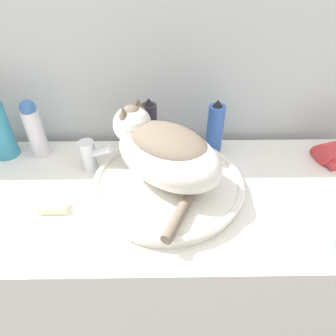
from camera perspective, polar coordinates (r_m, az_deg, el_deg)
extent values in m
cube|color=silver|center=(1.00, 1.25, 22.78)|extent=(8.00, 0.05, 2.40)
cube|color=white|center=(1.22, 1.24, -19.79)|extent=(1.25, 0.54, 0.88)
cylinder|color=white|center=(0.86, -0.01, -3.46)|extent=(0.41, 0.41, 0.04)
torus|color=white|center=(0.85, -0.01, -2.56)|extent=(0.43, 0.43, 0.02)
ellipsoid|color=silver|center=(0.80, -0.01, 2.28)|extent=(0.36, 0.34, 0.16)
ellipsoid|color=#6B5B4C|center=(0.77, -0.01, 4.89)|extent=(0.28, 0.27, 0.07)
sphere|color=silver|center=(0.84, -6.80, 8.19)|extent=(0.11, 0.11, 0.11)
sphere|color=#6B5B4C|center=(0.83, -6.95, 9.96)|extent=(0.06, 0.06, 0.06)
cone|color=#6B5B4C|center=(0.83, -5.62, 12.14)|extent=(0.03, 0.03, 0.03)
cone|color=#6B5B4C|center=(0.80, -8.58, 10.57)|extent=(0.03, 0.03, 0.03)
cylinder|color=#6B5B4C|center=(0.74, 2.59, -8.07)|extent=(0.10, 0.19, 0.03)
cylinder|color=silver|center=(0.97, -14.69, 1.17)|extent=(0.04, 0.04, 0.05)
cylinder|color=silver|center=(0.92, -12.99, 3.02)|extent=(0.10, 0.06, 0.07)
cylinder|color=silver|center=(0.94, -15.17, 3.56)|extent=(0.05, 0.05, 0.05)
cylinder|color=#335BB7|center=(0.99, 8.90, 7.03)|extent=(0.05, 0.05, 0.17)
cone|color=black|center=(0.94, 9.50, 12.11)|extent=(0.03, 0.03, 0.02)
cylinder|color=#28232D|center=(0.97, -3.46, 7.17)|extent=(0.05, 0.05, 0.18)
cone|color=black|center=(0.92, -3.71, 12.53)|extent=(0.03, 0.03, 0.02)
cylinder|color=silver|center=(1.06, -23.84, 6.01)|extent=(0.05, 0.05, 0.16)
sphere|color=#3866AD|center=(1.02, -25.20, 10.40)|extent=(0.05, 0.05, 0.05)
cylinder|color=#C63338|center=(1.10, 27.64, 1.69)|extent=(0.06, 0.11, 0.03)
cube|color=beige|center=(0.87, -21.07, -6.89)|extent=(0.08, 0.04, 0.02)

